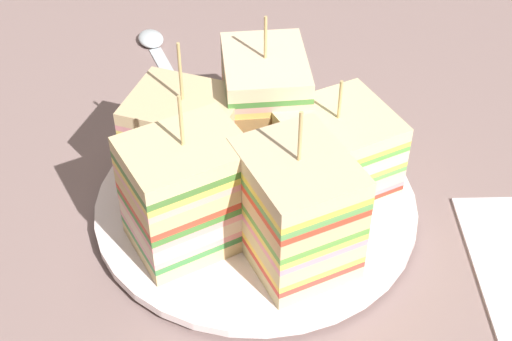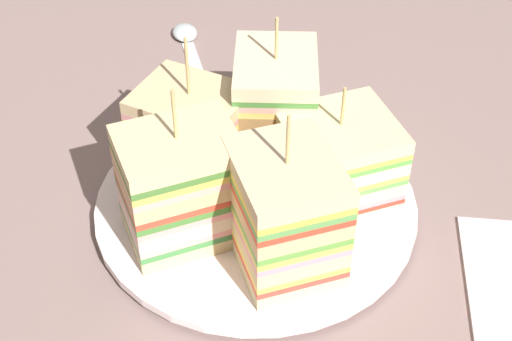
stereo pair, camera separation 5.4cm
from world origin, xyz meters
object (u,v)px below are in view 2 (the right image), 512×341
at_px(sandwich_wedge_2, 275,108).
at_px(chip_pile, 283,202).
at_px(plate, 256,205).
at_px(spoon, 188,42).
at_px(sandwich_wedge_3, 193,133).
at_px(sandwich_wedge_0, 285,213).
at_px(sandwich_wedge_4, 182,187).
at_px(sandwich_wedge_1, 336,159).

bearing_deg(sandwich_wedge_2, chip_pile, 5.48).
bearing_deg(plate, sandwich_wedge_2, 159.10).
bearing_deg(spoon, sandwich_wedge_3, 171.55).
xyz_separation_m(sandwich_wedge_3, spoon, (-0.20, 0.00, -0.04)).
bearing_deg(chip_pile, sandwich_wedge_2, 176.97).
bearing_deg(sandwich_wedge_0, plate, 0.71).
bearing_deg(spoon, sandwich_wedge_4, 169.53).
bearing_deg(sandwich_wedge_0, chip_pile, -18.32).
distance_m(sandwich_wedge_1, sandwich_wedge_4, 0.12).
xyz_separation_m(sandwich_wedge_0, chip_pile, (-0.04, 0.01, -0.03)).
height_order(plate, chip_pile, chip_pile).
bearing_deg(spoon, sandwich_wedge_2, -169.46).
bearing_deg(sandwich_wedge_3, sandwich_wedge_1, 12.76).
relative_size(sandwich_wedge_2, spoon, 0.91).
bearing_deg(sandwich_wedge_1, sandwich_wedge_3, -33.32).
height_order(sandwich_wedge_4, spoon, sandwich_wedge_4).
height_order(plate, sandwich_wedge_0, sandwich_wedge_0).
height_order(sandwich_wedge_2, chip_pile, sandwich_wedge_2).
relative_size(sandwich_wedge_0, sandwich_wedge_1, 1.26).
height_order(plate, sandwich_wedge_2, sandwich_wedge_2).
relative_size(plate, sandwich_wedge_1, 2.46).
relative_size(sandwich_wedge_0, chip_pile, 1.83).
relative_size(sandwich_wedge_1, sandwich_wedge_4, 0.79).
distance_m(plate, spoon, 0.25).
distance_m(sandwich_wedge_3, sandwich_wedge_4, 0.07).
bearing_deg(sandwich_wedge_4, sandwich_wedge_1, -1.13).
xyz_separation_m(sandwich_wedge_1, sandwich_wedge_2, (-0.05, -0.04, 0.01)).
distance_m(sandwich_wedge_2, sandwich_wedge_4, 0.11).
bearing_deg(sandwich_wedge_3, sandwich_wedge_0, -27.44).
xyz_separation_m(sandwich_wedge_3, chip_pile, (0.06, 0.06, -0.02)).
bearing_deg(sandwich_wedge_4, sandwich_wedge_0, -41.34).
bearing_deg(sandwich_wedge_3, chip_pile, -10.64).
bearing_deg(chip_pile, sandwich_wedge_3, -133.90).
relative_size(sandwich_wedge_1, sandwich_wedge_2, 0.80).
distance_m(sandwich_wedge_1, chip_pile, 0.05).
distance_m(sandwich_wedge_2, spoon, 0.20).
height_order(sandwich_wedge_0, chip_pile, sandwich_wedge_0).
bearing_deg(sandwich_wedge_1, plate, -10.45).
height_order(plate, sandwich_wedge_3, sandwich_wedge_3).
relative_size(sandwich_wedge_0, spoon, 0.92).
distance_m(sandwich_wedge_4, spoon, 0.27).
bearing_deg(sandwich_wedge_1, sandwich_wedge_4, 1.05).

